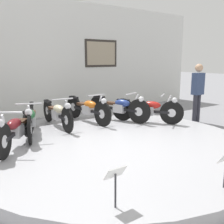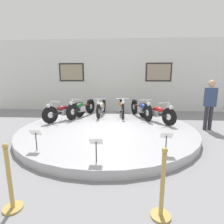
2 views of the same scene
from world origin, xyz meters
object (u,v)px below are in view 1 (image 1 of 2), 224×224
at_px(motorcycle_cream, 57,113).
at_px(motorcycle_maroon, 16,128).
at_px(motorcycle_blue, 119,107).
at_px(visitor_standing, 198,89).
at_px(motorcycle_orange, 88,108).
at_px(motorcycle_green, 31,118).
at_px(info_placard_front_left, 115,178).
at_px(motorcycle_red, 148,109).

bearing_deg(motorcycle_cream, motorcycle_maroon, -142.72).
distance_m(motorcycle_cream, motorcycle_blue, 1.75).
bearing_deg(visitor_standing, motorcycle_blue, 159.65).
xyz_separation_m(motorcycle_orange, visitor_standing, (3.13, -1.23, 0.42)).
bearing_deg(motorcycle_cream, motorcycle_blue, -11.86).
height_order(motorcycle_maroon, motorcycle_green, motorcycle_green).
distance_m(motorcycle_green, visitor_standing, 4.94).
bearing_deg(motorcycle_orange, info_placard_front_left, -116.64).
bearing_deg(motorcycle_green, visitor_standing, -10.10).
height_order(motorcycle_blue, info_placard_front_left, motorcycle_blue).
bearing_deg(info_placard_front_left, motorcycle_blue, 51.93).
bearing_deg(motorcycle_maroon, motorcycle_green, 51.66).
bearing_deg(motorcycle_blue, motorcycle_cream, 168.14).
bearing_deg(motorcycle_blue, info_placard_front_left, -128.07).
xyz_separation_m(motorcycle_blue, info_placard_front_left, (-2.74, -3.50, -0.03)).
height_order(motorcycle_orange, motorcycle_red, motorcycle_orange).
distance_m(motorcycle_green, motorcycle_orange, 1.75).
bearing_deg(motorcycle_maroon, motorcycle_red, -0.02).
bearing_deg(motorcycle_cream, motorcycle_orange, 0.17).
bearing_deg(motorcycle_green, motorcycle_red, -11.95).
relative_size(motorcycle_orange, visitor_standing, 1.12).
relative_size(motorcycle_green, motorcycle_orange, 0.95).
height_order(motorcycle_maroon, motorcycle_red, motorcycle_maroon).
bearing_deg(info_placard_front_left, motorcycle_orange, 63.36).
distance_m(motorcycle_maroon, motorcycle_orange, 2.44).
xyz_separation_m(motorcycle_maroon, motorcycle_orange, (2.22, 1.00, 0.01)).
relative_size(motorcycle_cream, motorcycle_orange, 0.98).
bearing_deg(motorcycle_maroon, motorcycle_orange, 24.26).
distance_m(motorcycle_blue, visitor_standing, 2.52).
xyz_separation_m(info_placard_front_left, visitor_standing, (5.07, 2.64, 0.44)).
relative_size(motorcycle_green, visitor_standing, 1.06).
bearing_deg(motorcycle_red, visitor_standing, -7.00).
xyz_separation_m(motorcycle_green, info_placard_front_left, (-0.22, -3.50, -0.03)).
relative_size(motorcycle_green, motorcycle_cream, 0.97).
distance_m(motorcycle_green, motorcycle_cream, 0.88).
xyz_separation_m(motorcycle_cream, motorcycle_red, (2.22, -1.00, 0.00)).
distance_m(motorcycle_orange, info_placard_front_left, 4.32).
bearing_deg(motorcycle_red, motorcycle_maroon, 179.98).
bearing_deg(motorcycle_orange, motorcycle_cream, -179.83).
height_order(motorcycle_orange, motorcycle_blue, motorcycle_blue).
bearing_deg(motorcycle_green, motorcycle_maroon, -128.34).
relative_size(motorcycle_cream, visitor_standing, 1.10).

